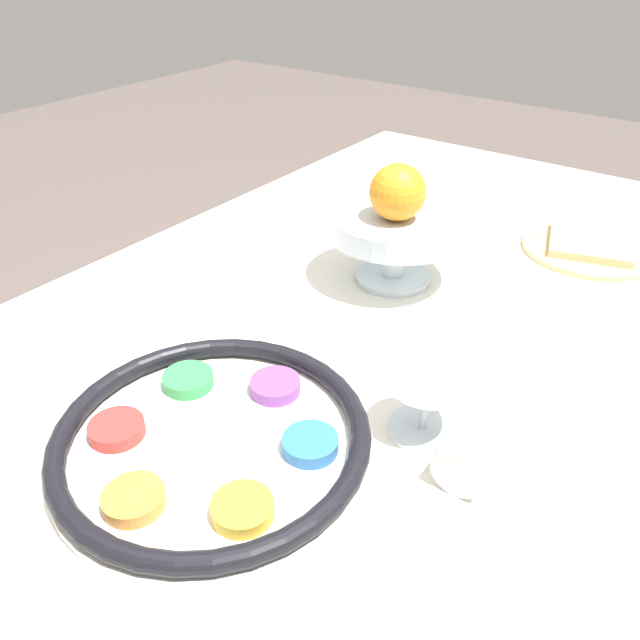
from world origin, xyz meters
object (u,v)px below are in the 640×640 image
Objects in this scene: seder_plate at (212,438)px; orange_fruit at (398,192)px; cup_near at (380,207)px; bread_plate at (589,247)px; wine_glass at (430,363)px; napkin_roll at (499,414)px; fruit_stand at (396,229)px.

orange_fruit is at bearing 3.64° from seder_plate.
cup_near is at bearing 15.22° from seder_plate.
seder_plate reaches higher than bread_plate.
bread_plate is (0.50, -0.02, -0.08)m from wine_glass.
cup_near is at bearing 44.56° from napkin_roll.
wine_glass is at bearing -143.55° from cup_near.
wine_glass reaches higher than fruit_stand.
orange_fruit reaches higher than wine_glass.
bread_plate is (0.25, -0.20, -0.07)m from fruit_stand.
napkin_roll is at bearing -57.63° from wine_glass.
napkin_roll is at bearing -129.31° from orange_fruit.
bread_plate is 2.78× the size of cup_near.
bread_plate is at bearing -34.82° from orange_fruit.
napkin_roll is at bearing -130.87° from fruit_stand.
fruit_stand is 0.32m from napkin_roll.
wine_glass is 0.50m from cup_near.
orange_fruit reaches higher than bread_plate.
napkin_roll is (0.18, -0.21, 0.01)m from seder_plate.
napkin_roll is at bearing -49.15° from seder_plate.
orange_fruit is (-0.02, -0.01, 0.06)m from fruit_stand.
bread_plate is 0.46m from napkin_roll.
cup_near is at bearing 36.97° from fruit_stand.
wine_glass reaches higher than seder_plate.
wine_glass is 0.60× the size of napkin_roll.
cup_near reaches higher than napkin_roll.
seder_plate is 0.28m from napkin_roll.
wine_glass reaches higher than cup_near.
fruit_stand is at bearing -143.03° from cup_near.
seder_plate is 1.54× the size of bread_plate.
seder_plate is 1.62× the size of fruit_stand.
orange_fruit is (0.23, 0.17, 0.05)m from wine_glass.
wine_glass is 0.29m from orange_fruit.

